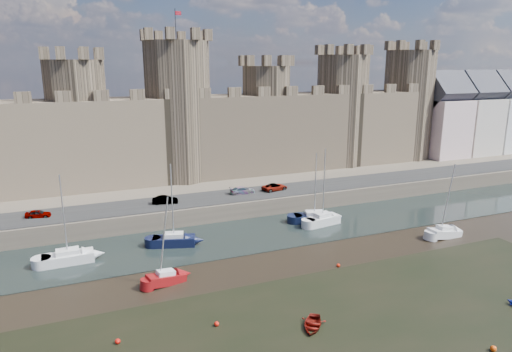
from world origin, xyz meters
The scene contains 21 objects.
ground centered at (0.00, 0.00, 0.00)m, with size 160.00×160.00×0.00m, color black.
water_channel centered at (0.00, 24.00, 0.04)m, with size 160.00×12.00×0.08m, color black.
quay centered at (0.00, 60.00, 1.25)m, with size 160.00×60.00×2.50m, color #4C443A.
road centered at (0.00, 34.00, 2.55)m, with size 160.00×7.00×0.10m, color black.
castle centered at (-0.64, 48.00, 11.67)m, with size 108.50×11.00×29.00m.
townhouses centered at (71.50, 46.00, 10.59)m, with size 35.50×9.05×18.13m.
car_0 centered at (-20.10, 34.06, 3.03)m, with size 1.25×3.11×1.06m, color gray.
car_1 centered at (-3.67, 33.77, 3.09)m, with size 1.25×3.60×1.19m, color gray.
car_2 centered at (8.34, 34.50, 3.06)m, with size 1.57×3.87×1.12m, color gray.
car_3 centered at (13.69, 34.33, 3.08)m, with size 1.93×4.18×1.16m, color gray.
sailboat_0 centered at (-16.75, 23.52, 0.80)m, with size 5.54×2.27×10.27m.
sailboat_1 centered at (-4.60, 24.08, 0.81)m, with size 5.51×3.39×10.32m.
sailboat_2 centered at (16.24, 23.74, 0.85)m, with size 5.24×2.72×10.77m.
sailboat_3 centered at (15.72, 25.17, 0.77)m, with size 6.06×3.71×9.94m.
sailboat_4 centered at (-7.48, 14.55, 0.70)m, with size 4.21×2.41×9.27m.
sailboat_5 centered at (28.56, 13.80, 0.71)m, with size 4.53×1.81×9.72m.
dinghy_4 centered at (2.49, 1.77, 0.31)m, with size 2.17×0.63×3.03m, color #66110B.
buoy_0 centered at (-5.00, 5.15, 0.21)m, with size 0.42×0.42×0.42m, color red.
buoy_1 centered at (-13.16, 5.71, 0.22)m, with size 0.44×0.44×0.44m, color red.
buoy_2 centered at (14.09, -6.41, 0.24)m, with size 0.49×0.49×0.49m, color #E6490A.
buoy_3 centered at (11.02, 11.29, 0.21)m, with size 0.41×0.41×0.41m, color red.
Camera 1 is at (-15.00, -28.52, 22.02)m, focal length 32.00 mm.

